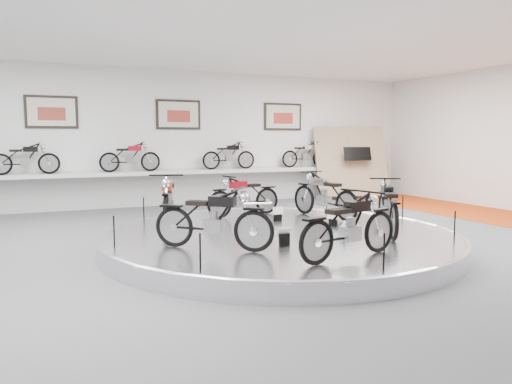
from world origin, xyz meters
name	(u,v)px	position (x,y,z in m)	size (l,w,h in m)	color
floor	(288,252)	(0.00, 0.00, 0.00)	(16.00, 16.00, 0.00)	#525255
ceiling	(290,18)	(0.00, 0.00, 4.00)	(16.00, 16.00, 0.00)	white
wall_back	(179,138)	(0.00, 7.00, 2.00)	(16.00, 16.00, 0.00)	white
dado_band	(179,186)	(0.00, 6.98, 0.55)	(15.68, 0.04, 1.10)	#BCBCBA
display_platform	(281,240)	(0.00, 0.30, 0.15)	(6.40, 6.40, 0.30)	silver
platform_rim	(281,234)	(0.00, 0.30, 0.27)	(6.40, 6.40, 0.10)	#B2B2BA
shelf	(182,172)	(0.00, 6.70, 1.00)	(11.00, 0.55, 0.10)	silver
poster_left	(52,112)	(-3.50, 6.96, 2.70)	(1.35, 0.06, 0.88)	beige
poster_center	(178,115)	(0.00, 6.96, 2.70)	(1.35, 0.06, 0.88)	beige
poster_right	(283,117)	(3.50, 6.96, 2.70)	(1.35, 0.06, 0.88)	beige
display_panel	(351,161)	(5.60, 6.10, 1.25)	(2.40, 0.12, 2.40)	tan
shelf_bike_a	(25,161)	(-4.20, 6.70, 1.42)	(1.22, 0.42, 0.73)	black
shelf_bike_b	(130,159)	(-1.50, 6.70, 1.42)	(1.22, 0.42, 0.73)	maroon
shelf_bike_c	(229,157)	(1.50, 6.70, 1.42)	(1.22, 0.42, 0.73)	black
shelf_bike_d	(305,156)	(4.20, 6.70, 1.42)	(1.22, 0.42, 0.73)	silver
bike_a	(324,195)	(1.60, 1.36, 0.79)	(1.68, 0.59, 0.99)	silver
bike_b	(244,196)	(0.12, 2.28, 0.75)	(1.53, 0.54, 0.90)	maroon
bike_c	(168,200)	(-1.74, 1.61, 0.83)	(1.79, 0.63, 1.05)	#AD3413
bike_d	(213,218)	(-1.60, -0.56, 0.78)	(1.63, 0.58, 0.96)	black
bike_e	(350,226)	(-0.04, -1.90, 0.77)	(1.60, 0.57, 0.94)	black
bike_f	(388,206)	(1.67, -0.61, 0.79)	(1.65, 0.58, 0.97)	black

